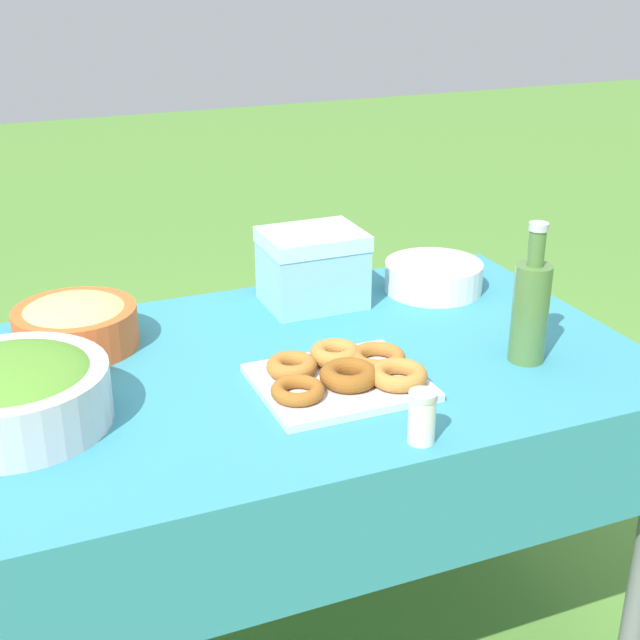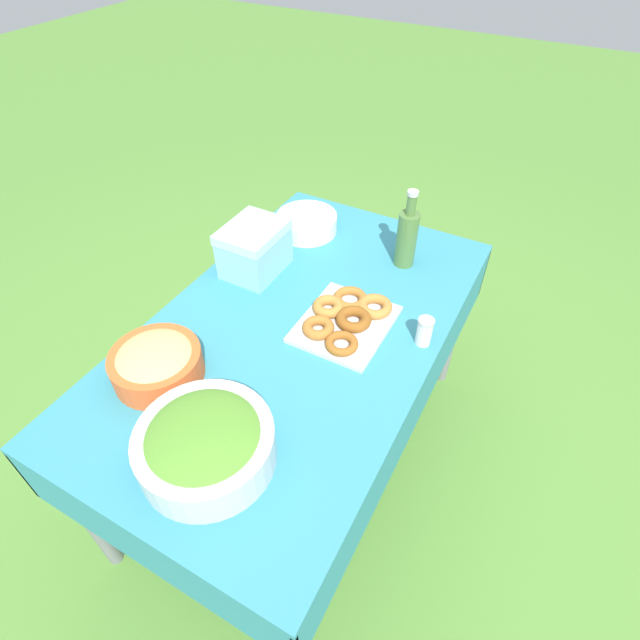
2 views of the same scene
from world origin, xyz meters
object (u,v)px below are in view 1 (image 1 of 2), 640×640
Objects in this scene: olive_oil_bottle at (531,308)px; cooler_box at (312,268)px; plate_stack at (433,277)px; pasta_bowl at (76,323)px; salad_bowl at (13,391)px; donut_platter at (343,374)px.

olive_oil_bottle is 0.54m from cooler_box.
pasta_bowl is at bearing -0.01° from plate_stack.
salad_bowl is at bearing 25.16° from cooler_box.
cooler_box reaches higher than salad_bowl.
salad_bowl is 0.78m from cooler_box.
olive_oil_bottle is (-0.39, 0.04, 0.09)m from donut_platter.
donut_platter is 1.39× the size of plate_stack.
cooler_box reaches higher than pasta_bowl.
cooler_box is at bearing -154.84° from salad_bowl.
olive_oil_bottle is 1.29× the size of cooler_box.
salad_bowl is 0.33m from pasta_bowl.
pasta_bowl reaches higher than donut_platter.
plate_stack is (-0.86, 0.00, -0.02)m from pasta_bowl.
pasta_bowl is 0.56m from cooler_box.
salad_bowl is 0.61m from donut_platter.
plate_stack is at bearing -92.08° from olive_oil_bottle.
salad_bowl is 1.31× the size of pasta_bowl.
plate_stack is at bearing -137.33° from donut_platter.
cooler_box is (-0.55, -0.04, 0.03)m from pasta_bowl.
donut_platter is 0.40m from olive_oil_bottle.
olive_oil_bottle reaches higher than pasta_bowl.
salad_bowl is 1.05m from plate_stack.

